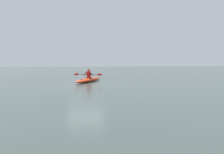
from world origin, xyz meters
TOP-DOWN VIEW (x-y plane):
  - ground_plane at (0.00, 0.00)m, footprint 160.00×160.00m
  - kayak at (-0.53, -2.28)m, footprint 3.03×4.82m
  - kayaker at (-0.50, -2.23)m, footprint 2.07×1.15m

SIDE VIEW (x-z plane):
  - ground_plane at x=0.00m, z-range 0.00..0.00m
  - kayak at x=-0.53m, z-range 0.00..0.31m
  - kayaker at x=-0.50m, z-range 0.25..1.00m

